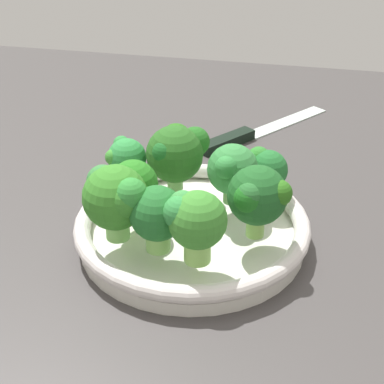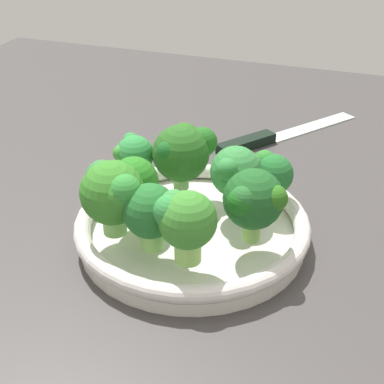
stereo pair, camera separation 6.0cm
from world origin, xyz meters
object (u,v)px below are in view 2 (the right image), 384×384
Objects in this scene: broccoli_floret_0 at (271,172)px; broccoli_floret_7 at (236,171)px; broccoli_floret_1 at (156,212)px; broccoli_floret_6 at (134,156)px; knife at (271,137)px; bowl at (192,228)px; broccoli_floret_8 at (113,193)px; broccoli_floret_5 at (253,200)px; broccoli_floret_4 at (183,151)px; broccoli_floret_3 at (132,182)px; broccoli_floret_2 at (184,220)px.

broccoli_floret_0 is 0.80× the size of broccoli_floret_7.
broccoli_floret_6 is at bearing 33.50° from broccoli_floret_1.
broccoli_floret_0 is 23.22cm from knife.
knife is (28.63, -2.55, -1.13)cm from bowl.
broccoli_floret_0 is 0.24× the size of knife.
broccoli_floret_7 is (10.47, -5.05, 0.09)cm from broccoli_floret_1.
broccoli_floret_1 is 0.30× the size of knife.
broccoli_floret_8 reaches higher than broccoli_floret_7.
broccoli_floret_5 is (-2.41, -7.14, 6.43)cm from bowl.
broccoli_floret_7 is (-1.81, -6.80, -0.50)cm from broccoli_floret_4.
broccoli_floret_0 is 15.66cm from broccoli_floret_3.
broccoli_floret_5 reaches higher than broccoli_floret_0.
bowl is 3.31× the size of broccoli_floret_4.
broccoli_floret_8 is (-5.68, 6.29, 6.48)cm from bowl.
broccoli_floret_8 is at bearing 77.15° from broccoli_floret_2.
broccoli_floret_3 is at bearing 123.42° from broccoli_floret_0.
bowl is at bearing 133.39° from broccoli_floret_0.
broccoli_floret_2 is 1.06× the size of broccoli_floret_7.
broccoli_floret_2 is 14.25cm from broccoli_floret_4.
broccoli_floret_5 is 1.32× the size of broccoli_floret_6.
broccoli_floret_3 is at bearing 108.05° from bowl.
broccoli_floret_6 is (11.45, 7.58, -0.59)cm from broccoli_floret_1.
broccoli_floret_3 is (-8.61, 13.05, 0.87)cm from broccoli_floret_0.
broccoli_floret_8 is at bearing 164.56° from broccoli_floret_4.
broccoli_floret_7 is (-0.98, -12.64, 0.68)cm from broccoli_floret_6.
broccoli_floret_6 is (-1.71, 16.00, 0.24)cm from broccoli_floret_0.
bowl is 3.71× the size of broccoli_floret_7.
bowl is at bearing -71.95° from broccoli_floret_3.
broccoli_floret_4 is 24.68cm from knife.
broccoli_floret_2 is 1.25× the size of broccoli_floret_6.
broccoli_floret_0 is at bearing -56.58° from broccoli_floret_3.
broccoli_floret_5 is 17.75cm from broccoli_floret_6.
broccoli_floret_8 is at bearing 165.54° from knife.
broccoli_floret_8 reaches higher than knife.
broccoli_floret_4 is 1.00× the size of broccoli_floret_5.
broccoli_floret_0 is 0.75× the size of broccoli_floret_2.
broccoli_floret_5 reaches higher than broccoli_floret_1.
broccoli_floret_3 reaches higher than broccoli_floret_0.
broccoli_floret_7 is at bearing -25.76° from broccoli_floret_1.
broccoli_floret_5 is at bearing -91.96° from broccoli_floret_3.
broccoli_floret_2 is at bearing -138.98° from broccoli_floret_6.
broccoli_floret_5 reaches higher than broccoli_floret_6.
broccoli_floret_7 is (5.93, -9.69, 0.05)cm from broccoli_floret_3.
broccoli_floret_1 is at bearing 168.00° from bowl.
broccoli_floret_8 reaches higher than broccoli_floret_0.
bowl is 3.31× the size of broccoli_floret_5.
broccoli_floret_1 is 9.48cm from broccoli_floret_5.
broccoli_floret_4 is at bearing 75.06° from broccoli_floret_7.
broccoli_floret_2 reaches higher than broccoli_floret_7.
broccoli_floret_2 reaches higher than knife.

